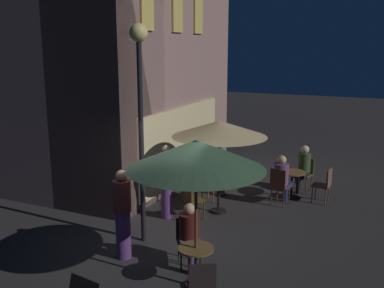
{
  "coord_description": "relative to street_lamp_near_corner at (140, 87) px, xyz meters",
  "views": [
    {
      "loc": [
        -6.69,
        -3.79,
        3.95
      ],
      "look_at": [
        2.01,
        0.22,
        1.81
      ],
      "focal_mm": 41.08,
      "sensor_mm": 36.0,
      "label": 1
    }
  ],
  "objects": [
    {
      "name": "cafe_table_0",
      "position": [
        2.14,
        -0.83,
        -2.63
      ],
      "size": [
        0.8,
        0.8,
        0.73
      ],
      "color": "black",
      "rests_on": "ground"
    },
    {
      "name": "cafe_chair_2",
      "position": [
        -0.5,
        -1.27,
        -2.65
      ],
      "size": [
        0.61,
        0.61,
        0.86
      ],
      "rotation": [
        0.0,
        0.0,
        -2.56
      ],
      "color": "black",
      "rests_on": "ground"
    },
    {
      "name": "patio_umbrella_0",
      "position": [
        2.14,
        -0.83,
        -1.12
      ],
      "size": [
        2.24,
        2.24,
        2.25
      ],
      "color": "black",
      "rests_on": "ground"
    },
    {
      "name": "cafe_chair_1",
      "position": [
        2.74,
        -0.18,
        -2.59
      ],
      "size": [
        0.56,
        0.56,
        0.98
      ],
      "rotation": [
        0.0,
        0.0,
        -2.32
      ],
      "color": "brown",
      "rests_on": "ground"
    },
    {
      "name": "patron_standing_5",
      "position": [
        1.3,
        0.14,
        -2.29
      ],
      "size": [
        0.32,
        0.32,
        1.75
      ],
      "rotation": [
        0.0,
        0.0,
        2.13
      ],
      "color": "#5D326E",
      "rests_on": "ground"
    },
    {
      "name": "patron_seated_2",
      "position": [
        3.32,
        -2.07,
        -2.45
      ],
      "size": [
        0.55,
        0.43,
        1.29
      ],
      "rotation": [
        0.0,
        0.0,
        -0.2
      ],
      "color": "#1B244C",
      "rests_on": "ground"
    },
    {
      "name": "cafe_chair_0",
      "position": [
        1.42,
        -0.41,
        -2.62
      ],
      "size": [
        0.58,
        0.58,
        0.92
      ],
      "rotation": [
        0.0,
        0.0,
        -0.52
      ],
      "color": "#4D3717",
      "rests_on": "ground"
    },
    {
      "name": "ground_plane",
      "position": [
        -0.59,
        -0.66,
        -3.18
      ],
      "size": [
        60.0,
        60.0,
        0.0
      ],
      "primitive_type": "plane",
      "color": "#2A2728"
    },
    {
      "name": "cafe_table_2",
      "position": [
        3.95,
        -2.2,
        -2.67
      ],
      "size": [
        0.71,
        0.71,
        0.71
      ],
      "color": "black",
      "rests_on": "ground"
    },
    {
      "name": "patron_standing_3",
      "position": [
        3.41,
        -0.36,
        -2.32
      ],
      "size": [
        0.34,
        0.34,
        1.7
      ],
      "rotation": [
        0.0,
        0.0,
        0.68
      ],
      "color": "#81705A",
      "rests_on": "ground"
    },
    {
      "name": "cafe_chair_4",
      "position": [
        4.72,
        -2.4,
        -2.63
      ],
      "size": [
        0.5,
        0.5,
        0.9
      ],
      "rotation": [
        0.0,
        0.0,
        2.88
      ],
      "color": "#4F401B",
      "rests_on": "ground"
    },
    {
      "name": "patio_umbrella_1",
      "position": [
        -1.19,
        -1.72,
        -0.9
      ],
      "size": [
        2.22,
        2.22,
        2.53
      ],
      "color": "black",
      "rests_on": "ground"
    },
    {
      "name": "patron_standing_4",
      "position": [
        -0.81,
        -0.05,
        -2.3
      ],
      "size": [
        0.33,
        0.33,
        1.74
      ],
      "rotation": [
        0.0,
        0.0,
        3.39
      ],
      "color": "#552F6F",
      "rests_on": "ground"
    },
    {
      "name": "cafe_building",
      "position": [
        2.84,
        3.03,
        0.39
      ],
      "size": [
        6.7,
        6.66,
        7.15
      ],
      "color": "gray",
      "rests_on": "ground"
    },
    {
      "name": "patron_seated_1",
      "position": [
        4.58,
        -2.37,
        -2.45
      ],
      "size": [
        0.53,
        0.41,
        1.3
      ],
      "rotation": [
        0.0,
        0.0,
        2.88
      ],
      "color": "black",
      "rests_on": "ground"
    },
    {
      "name": "cafe_chair_3",
      "position": [
        -1.89,
        -2.13,
        -2.64
      ],
      "size": [
        0.55,
        0.55,
        0.88
      ],
      "rotation": [
        0.0,
        0.0,
        0.53
      ],
      "color": "black",
      "rests_on": "ground"
    },
    {
      "name": "cafe_table_1",
      "position": [
        -1.19,
        -1.72,
        -2.71
      ],
      "size": [
        0.6,
        0.6,
        0.71
      ],
      "color": "black",
      "rests_on": "ground"
    },
    {
      "name": "cafe_chair_6",
      "position": [
        3.87,
        -3.06,
        -2.63
      ],
      "size": [
        0.46,
        0.46,
        0.91
      ],
      "rotation": [
        0.0,
        0.0,
        1.48
      ],
      "color": "brown",
      "rests_on": "ground"
    },
    {
      "name": "street_lamp_near_corner",
      "position": [
        0.0,
        0.0,
        0.0
      ],
      "size": [
        0.36,
        0.36,
        4.37
      ],
      "color": "black",
      "rests_on": "ground"
    },
    {
      "name": "cafe_chair_5",
      "position": [
        3.19,
        -2.05,
        -2.59
      ],
      "size": [
        0.48,
        0.48,
        0.97
      ],
      "rotation": [
        0.0,
        0.0,
        -0.2
      ],
      "color": "#502E20",
      "rests_on": "ground"
    },
    {
      "name": "patron_seated_0",
      "position": [
        -0.62,
        -1.35,
        -2.49
      ],
      "size": [
        0.56,
        0.52,
        1.21
      ],
      "rotation": [
        0.0,
        0.0,
        -2.56
      ],
      "color": "#623C6F",
      "rests_on": "ground"
    }
  ]
}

